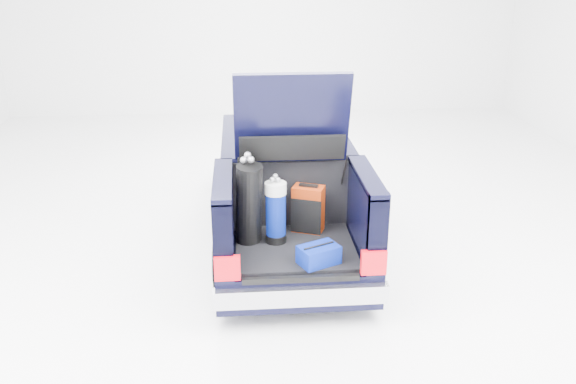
{
  "coord_description": "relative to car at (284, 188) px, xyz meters",
  "views": [
    {
      "loc": [
        -0.57,
        -7.54,
        3.65
      ],
      "look_at": [
        0.0,
        -0.5,
        0.86
      ],
      "focal_mm": 38.0,
      "sensor_mm": 36.0,
      "label": 1
    }
  ],
  "objects": [
    {
      "name": "ground",
      "position": [
        0.0,
        -0.11,
        -0.67
      ],
      "size": [
        14.0,
        14.0,
        0.0
      ],
      "primitive_type": "plane",
      "color": "white",
      "rests_on": "ground"
    },
    {
      "name": "car",
      "position": [
        0.0,
        0.0,
        0.0
      ],
      "size": [
        1.87,
        4.65,
        2.47
      ],
      "color": "black",
      "rests_on": "ground"
    },
    {
      "name": "red_suitcase",
      "position": [
        0.19,
        -1.19,
        0.2
      ],
      "size": [
        0.4,
        0.35,
        0.58
      ],
      "rotation": [
        0.0,
        0.0,
        -0.38
      ],
      "color": "maroon",
      "rests_on": "car"
    },
    {
      "name": "black_golf_bag",
      "position": [
        -0.5,
        -1.45,
        0.4
      ],
      "size": [
        0.39,
        0.46,
        1.05
      ],
      "rotation": [
        0.0,
        0.0,
        0.31
      ],
      "color": "black",
      "rests_on": "car"
    },
    {
      "name": "blue_golf_bag",
      "position": [
        -0.2,
        -1.45,
        0.29
      ],
      "size": [
        0.24,
        0.24,
        0.8
      ],
      "rotation": [
        0.0,
        0.0,
        -0.03
      ],
      "color": "black",
      "rests_on": "car"
    },
    {
      "name": "blue_duffel",
      "position": [
        0.21,
        -2.01,
        0.03
      ],
      "size": [
        0.48,
        0.42,
        0.22
      ],
      "rotation": [
        0.0,
        0.0,
        0.44
      ],
      "color": "navy",
      "rests_on": "car"
    }
  ]
}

